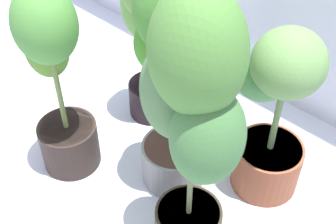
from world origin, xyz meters
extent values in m
plane|color=silver|center=(0.00, 0.00, 0.00)|extent=(8.00, 8.00, 0.00)
cylinder|color=gray|center=(0.03, 0.15, 0.09)|extent=(0.25, 0.25, 0.18)
cylinder|color=#422A24|center=(0.03, 0.15, 0.17)|extent=(0.23, 0.23, 0.02)
cylinder|color=olive|center=(0.03, 0.15, 0.51)|extent=(0.03, 0.03, 0.68)
ellipsoid|color=#407E2F|center=(0.03, 0.15, 0.77)|extent=(0.34, 0.33, 0.32)
ellipsoid|color=#3F8526|center=(-0.06, 0.17, 0.60)|extent=(0.23, 0.22, 0.21)
ellipsoid|color=#428724|center=(0.10, 0.13, 0.57)|extent=(0.23, 0.23, 0.24)
cylinder|color=black|center=(-0.30, 0.37, 0.08)|extent=(0.21, 0.21, 0.16)
cylinder|color=#3E2A22|center=(-0.30, 0.37, 0.15)|extent=(0.19, 0.19, 0.02)
cylinder|color=olive|center=(-0.30, 0.37, 0.47)|extent=(0.03, 0.03, 0.62)
ellipsoid|color=#669E44|center=(-0.36, 0.39, 0.54)|extent=(0.22, 0.22, 0.35)
cylinder|color=brown|center=(0.31, 0.37, 0.10)|extent=(0.26, 0.26, 0.20)
cylinder|color=#413225|center=(0.31, 0.37, 0.19)|extent=(0.24, 0.24, 0.02)
cylinder|color=#5E7C47|center=(0.31, 0.37, 0.42)|extent=(0.02, 0.02, 0.44)
ellipsoid|color=#628D4C|center=(0.31, 0.37, 0.59)|extent=(0.27, 0.27, 0.24)
ellipsoid|color=#508A4F|center=(0.23, 0.39, 0.48)|extent=(0.24, 0.26, 0.15)
cylinder|color=#3B2F25|center=(0.28, -0.05, 0.20)|extent=(0.21, 0.21, 0.02)
cylinder|color=#677448|center=(0.28, -0.05, 0.57)|extent=(0.02, 0.02, 0.73)
ellipsoid|color=#487B35|center=(0.28, -0.05, 0.85)|extent=(0.36, 0.35, 0.34)
ellipsoid|color=#4D7445|center=(0.19, -0.03, 0.66)|extent=(0.27, 0.26, 0.32)
ellipsoid|color=#41723C|center=(0.35, -0.08, 0.63)|extent=(0.25, 0.26, 0.29)
cylinder|color=#31241F|center=(-0.34, -0.07, 0.10)|extent=(0.23, 0.23, 0.20)
cylinder|color=#3B3025|center=(-0.34, -0.07, 0.19)|extent=(0.22, 0.22, 0.02)
cylinder|color=olive|center=(-0.34, -0.07, 0.46)|extent=(0.02, 0.02, 0.53)
ellipsoid|color=#498639|center=(-0.34, -0.07, 0.67)|extent=(0.30, 0.29, 0.28)
ellipsoid|color=#53802B|center=(-0.40, -0.05, 0.53)|extent=(0.20, 0.20, 0.24)
camera|label=1|loc=(0.83, -0.75, 1.48)|focal=49.62mm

